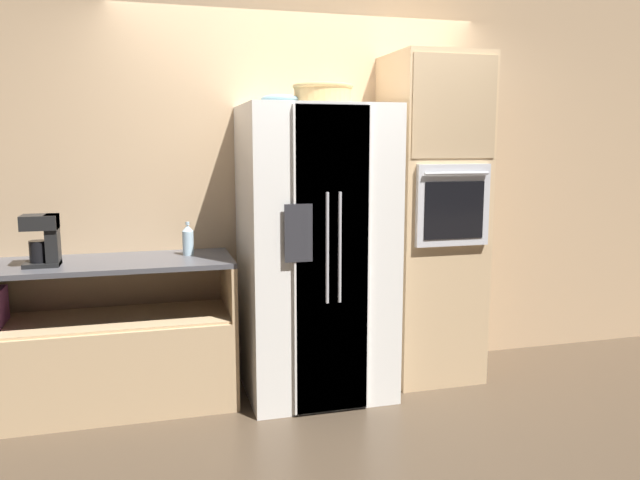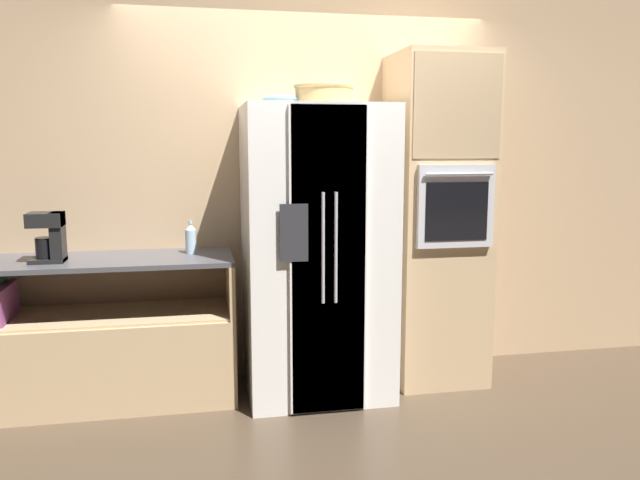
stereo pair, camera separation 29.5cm
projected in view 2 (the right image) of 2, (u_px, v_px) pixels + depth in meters
ground_plane at (319, 391)px, 4.14m from camera, size 20.00×20.00×0.00m
wall_back at (307, 176)px, 4.36m from camera, size 12.00×0.06×2.80m
counter_left at (110, 350)px, 3.95m from camera, size 1.54×0.61×0.92m
refrigerator at (316, 252)px, 4.03m from camera, size 0.92×0.81×1.87m
wall_oven at (436, 220)px, 4.24m from camera, size 0.61×0.67×2.21m
wicker_basket at (324, 94)px, 3.87m from camera, size 0.38×0.38×0.13m
fruit_bowl at (281, 100)px, 3.84m from camera, size 0.24×0.24×0.06m
bottle_tall at (191, 238)px, 4.02m from camera, size 0.07×0.07×0.21m
coffee_maker at (50, 235)px, 3.72m from camera, size 0.20×0.17×0.30m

